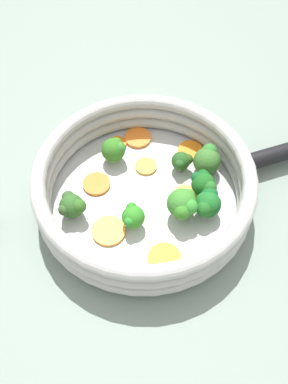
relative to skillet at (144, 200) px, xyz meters
The scene contains 21 objects.
ground_plane 0.01m from the skillet, ahead, with size 4.00×4.00×0.00m, color gray.
skillet is the anchor object (origin of this frame).
skillet_rim_wall 0.04m from the skillet, ahead, with size 0.31×0.31×0.06m.
skillet_rivet_left 0.14m from the skillet, 22.96° to the right, with size 0.01×0.01×0.01m, color #B3B0BB.
skillet_rivet_right 0.14m from the skillet, ahead, with size 0.01×0.01×0.01m, color #B2B4BB.
carrot_slice_0 0.10m from the skillet, 102.36° to the right, with size 0.05×0.05×0.01m, color orange.
carrot_slice_1 0.06m from the skillet, 23.15° to the right, with size 0.03×0.03×0.00m, color #F9953D.
carrot_slice_2 0.08m from the skillet, 158.40° to the right, with size 0.05×0.05×0.01m, color #F89B3C.
carrot_slice_3 0.12m from the skillet, 67.18° to the left, with size 0.04×0.04×0.01m, color orange.
carrot_slice_4 0.11m from the skillet, 84.86° to the left, with size 0.03×0.03×0.00m, color orange.
carrot_slice_5 0.08m from the skillet, 133.82° to the left, with size 0.04×0.04×0.00m, color orange.
carrot_slice_6 0.06m from the skillet, 59.17° to the left, with size 0.03×0.03×0.00m, color orange.
carrot_slice_7 0.12m from the skillet, 22.68° to the left, with size 0.04×0.04×0.00m, color orange.
broccoli_floret_0 0.06m from the skillet, 135.61° to the right, with size 0.03×0.03×0.04m.
broccoli_floret_1 0.11m from the skillet, 168.70° to the left, with size 0.04×0.04×0.04m.
broccoli_floret_2 0.08m from the skillet, 15.19° to the left, with size 0.03×0.03×0.03m.
broccoli_floret_3 0.09m from the skillet, 93.93° to the left, with size 0.04×0.04×0.04m.
broccoli_floret_4 0.10m from the skillet, 44.62° to the right, with size 0.04×0.04×0.04m.
broccoli_floret_5 0.07m from the skillet, 59.02° to the right, with size 0.04×0.05×0.05m.
broccoli_floret_6 0.09m from the skillet, 24.81° to the right, with size 0.03×0.04×0.05m.
broccoli_floret_7 0.11m from the skillet, ahead, with size 0.04×0.04×0.04m.
Camera 1 is at (-0.17, -0.33, 0.56)m, focal length 42.00 mm.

